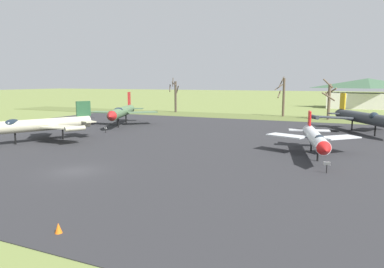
% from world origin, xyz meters
% --- Properties ---
extents(ground_plane, '(600.00, 600.00, 0.00)m').
position_xyz_m(ground_plane, '(0.00, 0.00, 0.00)').
color(ground_plane, olive).
extents(asphalt_apron, '(75.44, 60.75, 0.05)m').
position_xyz_m(asphalt_apron, '(0.00, 18.22, 0.03)').
color(asphalt_apron, '#28282B').
rests_on(asphalt_apron, ground).
extents(grass_verge_strip, '(135.44, 12.00, 0.06)m').
position_xyz_m(grass_verge_strip, '(0.00, 54.60, 0.03)').
color(grass_verge_strip, '#576430').
rests_on(grass_verge_strip, ground).
extents(jet_fighter_front_left, '(11.85, 15.73, 5.13)m').
position_xyz_m(jet_fighter_front_left, '(-15.27, 9.75, 2.29)').
color(jet_fighter_front_left, '#B7B293').
rests_on(jet_fighter_front_left, ground).
extents(jet_fighter_front_right, '(9.89, 13.97, 4.36)m').
position_xyz_m(jet_fighter_front_right, '(18.39, 15.37, 2.00)').
color(jet_fighter_front_right, silver).
rests_on(jet_fighter_front_right, ground).
extents(info_placard_front_right, '(0.57, 0.18, 1.06)m').
position_xyz_m(info_placard_front_right, '(20.08, 8.40, 0.66)').
color(info_placard_front_right, black).
rests_on(info_placard_front_right, ground).
extents(jet_fighter_rear_center, '(13.20, 15.88, 5.93)m').
position_xyz_m(jet_fighter_rear_center, '(23.41, 36.22, 2.43)').
color(jet_fighter_rear_center, '#33383D').
rests_on(jet_fighter_rear_center, ground).
extents(jet_fighter_rear_left, '(11.81, 16.71, 5.81)m').
position_xyz_m(jet_fighter_rear_left, '(-15.85, 29.08, 2.50)').
color(jet_fighter_rear_left, '#4C6B47').
rests_on(jet_fighter_rear_left, ground).
extents(info_placard_rear_left, '(0.47, 0.23, 0.97)m').
position_xyz_m(info_placard_rear_left, '(-12.54, 20.21, 0.59)').
color(info_placard_rear_left, black).
rests_on(info_placard_rear_left, ground).
extents(bare_tree_far_left, '(3.02, 2.99, 8.86)m').
position_xyz_m(bare_tree_far_left, '(-20.20, 58.37, 4.51)').
color(bare_tree_far_left, '#42382D').
rests_on(bare_tree_far_left, ground).
extents(bare_tree_left_of_center, '(2.32, 3.10, 9.01)m').
position_xyz_m(bare_tree_left_of_center, '(7.18, 58.24, 4.64)').
color(bare_tree_left_of_center, brown).
rests_on(bare_tree_left_of_center, ground).
extents(bare_tree_center, '(2.87, 2.93, 8.45)m').
position_xyz_m(bare_tree_center, '(17.10, 54.99, 4.33)').
color(bare_tree_center, brown).
rests_on(bare_tree_center, ground).
extents(visitor_building, '(24.32, 13.69, 8.86)m').
position_xyz_m(visitor_building, '(25.12, 94.93, 4.39)').
color(visitor_building, beige).
rests_on(visitor_building, ground).
extents(traffic_cone, '(0.42, 0.42, 0.60)m').
position_xyz_m(traffic_cone, '(8.39, -10.32, 0.30)').
color(traffic_cone, orange).
rests_on(traffic_cone, ground).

